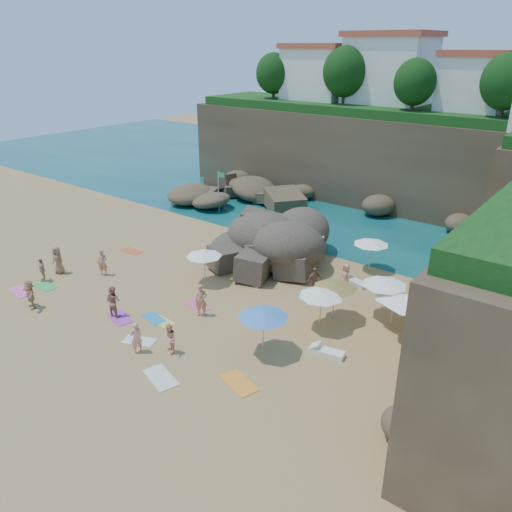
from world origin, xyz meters
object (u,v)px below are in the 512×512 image
Objects in this scene: rock_outcrop at (262,260)px; flag_pole at (219,186)px; person_stand_5 at (280,231)px; lounger_0 at (249,257)px; person_stand_0 at (103,263)px; person_stand_1 at (113,301)px; person_stand_2 at (309,260)px; parasol_1 at (371,242)px; person_stand_4 at (346,276)px; parasol_2 at (427,297)px; parasol_0 at (309,232)px; person_stand_6 at (136,337)px; person_stand_3 at (314,281)px.

flag_pole is at bearing 146.23° from rock_outcrop.
lounger_0 is at bearing -91.47° from person_stand_5.
person_stand_1 is at bearing -60.03° from person_stand_0.
flag_pole is at bearing 122.41° from lounger_0.
flag_pole is 14.54m from person_stand_2.
parasol_1 is 1.51× the size of lounger_0.
person_stand_1 is 12.75m from person_stand_2.
parasol_1 reaches higher than person_stand_4.
flag_pole reaches higher than parasol_2.
person_stand_1 is (-0.98, -10.75, 0.78)m from lounger_0.
parasol_2 is 1.36× the size of lounger_0.
person_stand_1 is 13.79m from person_stand_4.
person_stand_2 is (4.42, 0.80, 0.74)m from lounger_0.
parasol_0 is 13.90m from person_stand_0.
person_stand_5 is at bearing 157.01° from parasol_0.
flag_pole reaches higher than parasol_1.
flag_pole is 11.30m from lounger_0.
person_stand_0 is (-13.32, -11.35, -1.12)m from parasol_1.
person_stand_0 is at bearing -119.75° from person_stand_5.
flag_pole is at bearing 157.60° from person_stand_5.
rock_outcrop reaches higher than lounger_0.
parasol_2 reaches higher than person_stand_2.
parasol_0 is at bearing -167.96° from parasol_1.
person_stand_2 is at bearing -57.02° from parasol_0.
person_stand_6 is (-0.45, -14.91, -1.15)m from parasol_0.
lounger_0 is 4.56m from person_stand_2.
parasol_0 reaches higher than rock_outcrop.
parasol_0 is (2.44, 2.15, 1.97)m from rock_outcrop.
lounger_0 is at bearing -141.38° from parasol_0.
person_stand_0 is at bearing 50.26° from person_stand_2.
rock_outcrop is 5.98m from person_stand_3.
lounger_0 is (-0.82, -0.45, 0.12)m from rock_outcrop.
parasol_2 is at bearing -20.88° from flag_pole.
parasol_1 is 1.29× the size of person_stand_1.
rock_outcrop is 12.51m from parasol_2.
person_stand_6 reaches higher than person_stand_4.
person_stand_5 is (-13.26, 5.55, -0.97)m from parasol_2.
parasol_2 is at bearing -27.15° from person_stand_5.
parasol_1 is at bearing 5.56° from lounger_0.
flag_pole is at bearing -133.98° from person_stand_6.
person_stand_3 is at bearing -29.40° from flag_pole.
flag_pole is 17.37m from person_stand_3.
person_stand_1 is (-4.24, -13.35, -1.08)m from parasol_0.
flag_pole is 23.31m from parasol_2.
person_stand_3 is 1.04× the size of person_stand_6.
person_stand_2 is at bearing 165.23° from parasol_2.
parasol_2 is 19.97m from person_stand_0.
person_stand_6 is at bearing -84.00° from person_stand_5.
person_stand_4 is at bearing -31.63° from person_stand_5.
parasol_0 reaches higher than person_stand_6.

